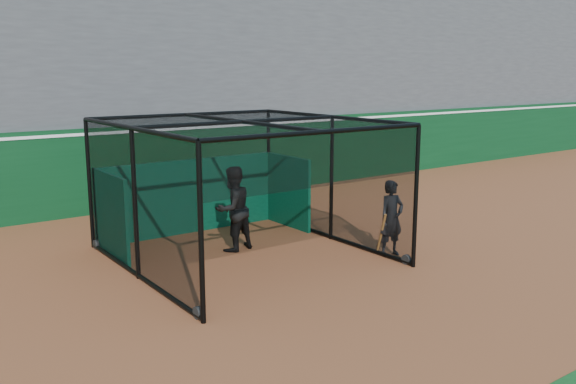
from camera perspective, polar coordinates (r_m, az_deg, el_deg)
ground at (r=12.07m, az=1.70°, el=-8.59°), size 120.00×120.00×0.00m
outfield_wall at (r=19.02m, az=-14.12°, el=2.40°), size 50.00×0.50×2.50m
grandstand at (r=22.37m, az=-18.22°, el=11.66°), size 50.00×7.85×8.95m
batting_cage at (r=13.46m, az=-4.18°, el=0.13°), size 5.12×5.56×3.02m
batter at (r=14.08m, az=-5.17°, el=-1.57°), size 1.08×0.91×1.97m
on_deck_player at (r=13.86m, az=9.66°, el=-2.44°), size 0.66×0.47×1.72m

